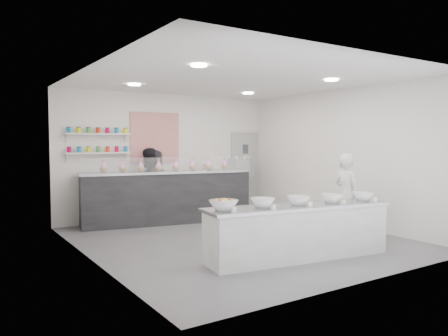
{
  "coord_description": "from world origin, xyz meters",
  "views": [
    {
      "loc": [
        -4.66,
        -6.72,
        1.84
      ],
      "look_at": [
        -0.05,
        0.4,
        1.34
      ],
      "focal_mm": 35.0,
      "sensor_mm": 36.0,
      "label": 1
    }
  ],
  "objects_px": {
    "staff_right": "(154,185)",
    "espresso_machine": "(241,168)",
    "prep_counter": "(298,232)",
    "espresso_ledge": "(226,195)",
    "back_bar": "(168,197)",
    "woman_prep": "(347,196)",
    "staff_left": "(149,185)"
  },
  "relations": [
    {
      "from": "espresso_machine",
      "to": "staff_right",
      "type": "bearing_deg",
      "value": -176.01
    },
    {
      "from": "espresso_ledge",
      "to": "espresso_machine",
      "type": "xyz_separation_m",
      "value": [
        0.48,
        0.0,
        0.69
      ]
    },
    {
      "from": "espresso_ledge",
      "to": "staff_left",
      "type": "bearing_deg",
      "value": -174.89
    },
    {
      "from": "back_bar",
      "to": "espresso_machine",
      "type": "relative_size",
      "value": 6.54
    },
    {
      "from": "espresso_ledge",
      "to": "staff_right",
      "type": "bearing_deg",
      "value": -175.1
    },
    {
      "from": "staff_left",
      "to": "back_bar",
      "type": "bearing_deg",
      "value": 107.19
    },
    {
      "from": "espresso_ledge",
      "to": "staff_left",
      "type": "distance_m",
      "value": 2.29
    },
    {
      "from": "back_bar",
      "to": "staff_left",
      "type": "distance_m",
      "value": 0.53
    },
    {
      "from": "espresso_ledge",
      "to": "espresso_machine",
      "type": "height_order",
      "value": "espresso_machine"
    },
    {
      "from": "prep_counter",
      "to": "woman_prep",
      "type": "height_order",
      "value": "woman_prep"
    },
    {
      "from": "back_bar",
      "to": "espresso_ledge",
      "type": "distance_m",
      "value": 2.02
    },
    {
      "from": "staff_right",
      "to": "prep_counter",
      "type": "bearing_deg",
      "value": 104.36
    },
    {
      "from": "prep_counter",
      "to": "espresso_ledge",
      "type": "xyz_separation_m",
      "value": [
        1.52,
        4.42,
        0.04
      ]
    },
    {
      "from": "prep_counter",
      "to": "staff_right",
      "type": "height_order",
      "value": "staff_right"
    },
    {
      "from": "espresso_ledge",
      "to": "woman_prep",
      "type": "bearing_deg",
      "value": -85.76
    },
    {
      "from": "staff_right",
      "to": "espresso_machine",
      "type": "bearing_deg",
      "value": -169.51
    },
    {
      "from": "prep_counter",
      "to": "espresso_ledge",
      "type": "relative_size",
      "value": 2.49
    },
    {
      "from": "staff_left",
      "to": "woman_prep",
      "type": "bearing_deg",
      "value": 100.42
    },
    {
      "from": "espresso_machine",
      "to": "woman_prep",
      "type": "height_order",
      "value": "woman_prep"
    },
    {
      "from": "staff_right",
      "to": "espresso_ledge",
      "type": "bearing_deg",
      "value": -168.6
    },
    {
      "from": "espresso_machine",
      "to": "woman_prep",
      "type": "distance_m",
      "value": 3.84
    },
    {
      "from": "prep_counter",
      "to": "staff_right",
      "type": "bearing_deg",
      "value": 106.34
    },
    {
      "from": "back_bar",
      "to": "prep_counter",
      "type": "bearing_deg",
      "value": -73.32
    },
    {
      "from": "espresso_machine",
      "to": "espresso_ledge",
      "type": "bearing_deg",
      "value": 180.0
    },
    {
      "from": "prep_counter",
      "to": "staff_left",
      "type": "distance_m",
      "value": 4.3
    },
    {
      "from": "espresso_ledge",
      "to": "staff_right",
      "type": "relative_size",
      "value": 0.75
    },
    {
      "from": "staff_right",
      "to": "woman_prep",
      "type": "bearing_deg",
      "value": 129.74
    },
    {
      "from": "back_bar",
      "to": "woman_prep",
      "type": "height_order",
      "value": "woman_prep"
    },
    {
      "from": "prep_counter",
      "to": "espresso_ledge",
      "type": "distance_m",
      "value": 4.67
    },
    {
      "from": "prep_counter",
      "to": "back_bar",
      "type": "relative_size",
      "value": 0.81
    },
    {
      "from": "back_bar",
      "to": "staff_right",
      "type": "relative_size",
      "value": 2.29
    },
    {
      "from": "prep_counter",
      "to": "espresso_machine",
      "type": "relative_size",
      "value": 5.3
    }
  ]
}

